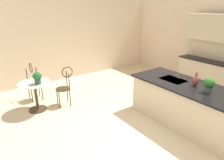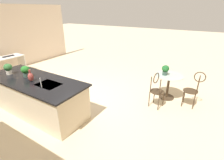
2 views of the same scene
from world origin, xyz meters
name	(u,v)px [view 1 (image 1 of 2)]	position (x,y,z in m)	size (l,w,h in m)	color
ground_plane	(152,132)	(0.00, 0.00, 0.00)	(40.00, 40.00, 0.00)	beige
wall_left_window	(65,41)	(-4.26, 0.00, 1.35)	(0.12, 7.80, 2.70)	beige
kitchen_island	(192,106)	(0.30, 0.85, 0.46)	(2.80, 1.06, 0.92)	beige
back_counter_run	(217,76)	(-0.40, 3.21, 0.49)	(2.44, 0.64, 1.52)	beige
bistro_table	(36,94)	(-2.40, -1.66, 0.45)	(0.80, 0.80, 0.74)	#3D2D1E
chair_near_window	(65,85)	(-2.26, -0.94, 0.57)	(0.44, 0.51, 1.04)	#3D2D1E
chair_by_island	(33,80)	(-3.09, -1.51, 0.57)	(0.48, 0.38, 1.04)	#3D2D1E
sink_faucet	(179,73)	(-0.25, 1.03, 1.03)	(0.02, 0.02, 0.22)	#B2B5BA
potted_plant_on_table	(37,77)	(-2.27, -1.60, 0.91)	(0.21, 0.21, 0.29)	#385147
potted_plant_counter_near	(209,84)	(0.60, 0.83, 1.08)	(0.20, 0.20, 0.29)	#385147
vase_on_counter	(196,80)	(0.25, 0.94, 1.03)	(0.13, 0.13, 0.29)	#993D38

